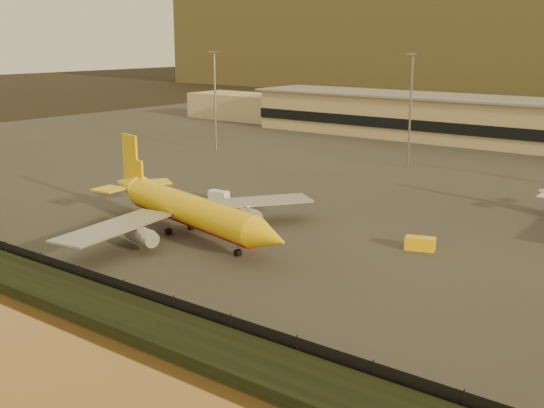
{
  "coord_description": "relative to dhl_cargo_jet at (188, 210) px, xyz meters",
  "views": [
    {
      "loc": [
        59.55,
        -59.77,
        29.03
      ],
      "look_at": [
        3.67,
        12.0,
        6.71
      ],
      "focal_mm": 45.0,
      "sensor_mm": 36.0,
      "label": 1
    }
  ],
  "objects": [
    {
      "name": "embankment",
      "position": [
        10.29,
        -26.59,
        -3.47
      ],
      "size": [
        320.0,
        7.0,
        1.4
      ],
      "primitive_type": "cube",
      "color": "black",
      "rests_on": "ground"
    },
    {
      "name": "gse_vehicle_white",
      "position": [
        -11.87,
        19.81,
        -3.11
      ],
      "size": [
        3.91,
        1.95,
        1.71
      ],
      "primitive_type": "cube",
      "rotation": [
        0.0,
        0.0,
        0.06
      ],
      "color": "white",
      "rests_on": "tarmac"
    },
    {
      "name": "terminal_building",
      "position": [
        -4.23,
        115.96,
        2.07
      ],
      "size": [
        202.0,
        25.0,
        12.6
      ],
      "color": "tan",
      "rests_on": "tarmac"
    },
    {
      "name": "apron_light_masts",
      "position": [
        25.29,
        65.41,
        11.53
      ],
      "size": [
        152.2,
        12.2,
        25.4
      ],
      "color": "slate",
      "rests_on": "tarmac"
    },
    {
      "name": "perimeter_fence",
      "position": [
        10.29,
        -22.59,
        -2.87
      ],
      "size": [
        300.0,
        0.05,
        2.2
      ],
      "primitive_type": "cube",
      "color": "black",
      "rests_on": "tarmac"
    },
    {
      "name": "ground",
      "position": [
        10.29,
        -9.59,
        -4.17
      ],
      "size": [
        900.0,
        900.0,
        0.0
      ],
      "primitive_type": "plane",
      "color": "black",
      "rests_on": "ground"
    },
    {
      "name": "dhl_cargo_jet",
      "position": [
        0.0,
        0.0,
        0.0
      ],
      "size": [
        44.18,
        42.5,
        13.3
      ],
      "rotation": [
        0.0,
        0.0,
        -0.23
      ],
      "color": "yellow",
      "rests_on": "tarmac"
    },
    {
      "name": "gse_vehicle_yellow",
      "position": [
        30.44,
        14.79,
        -3.05
      ],
      "size": [
        4.48,
        3.02,
        1.85
      ],
      "primitive_type": "cube",
      "rotation": [
        0.0,
        0.0,
        0.31
      ],
      "color": "yellow",
      "rests_on": "tarmac"
    },
    {
      "name": "tarmac",
      "position": [
        10.29,
        85.41,
        -4.07
      ],
      "size": [
        320.0,
        220.0,
        0.2
      ],
      "primitive_type": "cube",
      "color": "#2D2D2D",
      "rests_on": "ground"
    }
  ]
}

